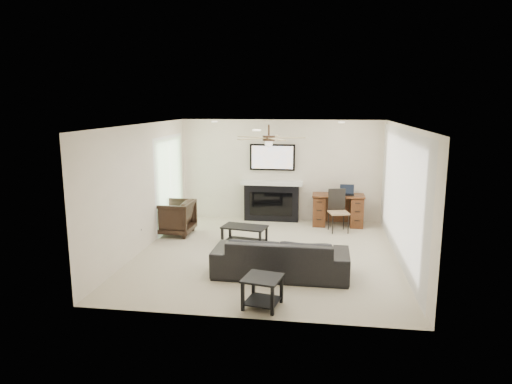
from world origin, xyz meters
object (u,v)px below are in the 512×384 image
sofa (281,257)px  coffee_table (245,236)px  fireplace_unit (272,183)px  armchair (174,217)px  desk (338,210)px

sofa → coffee_table: 1.84m
coffee_table → fireplace_unit: 2.24m
coffee_table → fireplace_unit: (0.33, 2.08, 0.75)m
armchair → coffee_table: 1.80m
armchair → coffee_table: bearing=73.0°
sofa → armchair: armchair is taller
armchair → desk: armchair is taller
armchair → coffee_table: (1.70, -0.55, -0.19)m
sofa → coffee_table: sofa is taller
fireplace_unit → desk: 1.74m
sofa → coffee_table: bearing=-59.9°
armchair → fireplace_unit: (2.03, 1.53, 0.57)m
coffee_table → desk: bearing=53.7°
sofa → armchair: bearing=-38.9°
armchair → desk: size_ratio=0.69×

